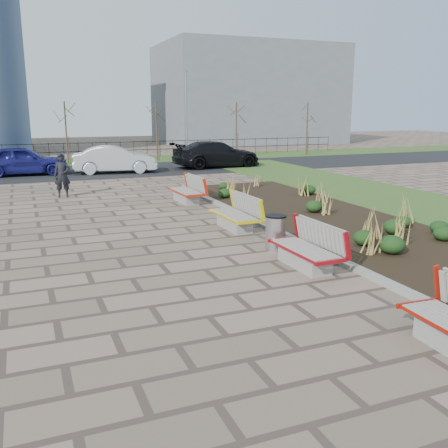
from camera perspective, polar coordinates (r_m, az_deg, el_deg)
name	(u,v)px	position (r m, az deg, el deg)	size (l,w,h in m)	color
ground	(209,317)	(8.91, -1.73, -10.54)	(120.00, 120.00, 0.00)	#7F6557
planting_bed	(341,224)	(15.97, 13.22, -0.03)	(4.50, 18.00, 0.10)	black
planting_curb	(275,230)	(14.76, 5.80, -0.70)	(0.16, 18.00, 0.15)	gray
grass_verge_far	(66,162)	(35.95, -17.57, 6.77)	(80.00, 5.00, 0.04)	#33511E
road	(76,172)	(30.01, -16.58, 5.69)	(80.00, 7.00, 0.02)	black
bench_b	(305,246)	(11.53, 9.19, -2.55)	(0.90, 2.10, 1.00)	#A60B15
bench_c	(234,213)	(15.05, 1.18, 1.29)	(0.90, 2.10, 1.00)	yellow
bench_d	(186,190)	(19.47, -4.38, 3.94)	(0.90, 2.10, 1.00)	red
litter_bin	(276,233)	(12.87, 5.91, -1.04)	(0.52, 0.52, 0.90)	#B2B2B7
pedestrian	(62,175)	(21.56, -18.01, 5.30)	(0.66, 0.43, 1.80)	black
car_blue	(23,161)	(29.48, -22.02, 6.74)	(1.88, 4.68, 1.59)	navy
car_silver	(115,159)	(29.05, -12.36, 7.23)	(1.61, 4.61, 1.52)	#B8BCC1
car_black	(217,154)	(31.19, -0.86, 7.98)	(2.25, 5.53, 1.60)	black
tree_c	(66,133)	(34.32, -17.58, 9.89)	(1.40, 1.40, 4.00)	#4C3D2D
tree_d	(157,131)	(35.32, -7.70, 10.44)	(1.40, 1.40, 4.00)	#4C3D2D
tree_e	(236,130)	(37.27, 1.42, 10.68)	(1.40, 1.40, 4.00)	#4C3D2D
tree_f	(307,129)	(40.04, 9.46, 10.67)	(1.40, 1.40, 4.00)	#4C3D2D
lamp_east	(186,117)	(35.37, -4.33, 12.14)	(0.24, 0.60, 6.00)	gray
railing_fence	(64,151)	(37.39, -17.83, 7.92)	(44.00, 0.10, 1.20)	black
building_grey	(248,95)	(54.68, 2.71, 14.51)	(18.00, 12.00, 10.00)	slate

